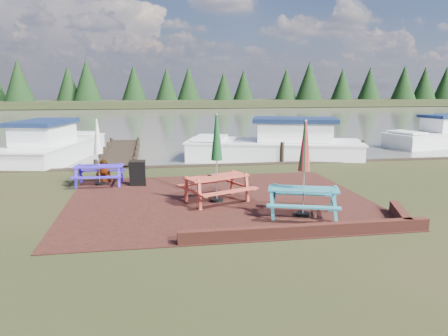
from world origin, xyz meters
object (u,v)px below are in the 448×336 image
picnic_table_blue (99,163)px  boat_far (439,136)px  jetty (121,151)px  boat_near (277,147)px  person (103,160)px  picnic_table_red (217,172)px  chalkboard (137,173)px  boat_jetty (52,148)px  picnic_table_teal (304,184)px

picnic_table_blue → boat_far: picnic_table_blue is taller
jetty → boat_near: (7.71, -2.33, 0.37)m
picnic_table_blue → boat_far: size_ratio=0.32×
picnic_table_blue → person: picnic_table_blue is taller
picnic_table_red → jetty: (-3.40, 10.46, -0.80)m
boat_near → person: size_ratio=5.60×
picnic_table_red → chalkboard: 3.54m
boat_far → person: 20.63m
boat_jetty → chalkboard: bearing=-46.7°
picnic_table_teal → person: picnic_table_teal is taller
jetty → boat_near: 8.06m
chalkboard → person: person is taller
picnic_table_red → boat_near: size_ratio=0.29×
boat_near → chalkboard: bearing=146.5°
picnic_table_teal → picnic_table_red: picnic_table_red is taller
boat_jetty → person: (3.06, -6.25, 0.33)m
boat_near → picnic_table_blue: bearing=139.7°
picnic_table_teal → boat_far: size_ratio=0.36×
boat_far → jetty: bearing=77.5°
picnic_table_teal → boat_far: picnic_table_teal is taller
picnic_table_blue → jetty: bearing=91.3°
jetty → boat_jetty: bearing=-168.0°
picnic_table_red → chalkboard: size_ratio=2.93×
picnic_table_red → boat_far: 19.20m
picnic_table_blue → person: size_ratio=1.43×
jetty → boat_near: bearing=-16.8°
picnic_table_red → boat_far: bearing=13.4°
jetty → boat_far: 18.90m
picnic_table_teal → picnic_table_red: size_ratio=0.97×
picnic_table_red → person: 5.04m
picnic_table_teal → jetty: size_ratio=0.28×
person → boat_jetty: bearing=-65.0°
person → boat_far: bearing=-158.8°
picnic_table_blue → boat_near: size_ratio=0.26×
chalkboard → boat_jetty: bearing=127.8°
chalkboard → boat_near: boat_near is taller
jetty → boat_far: (18.87, 0.90, 0.32)m
chalkboard → boat_far: boat_far is taller
picnic_table_teal → picnic_table_blue: 7.48m
picnic_table_teal → chalkboard: bearing=153.7°
picnic_table_teal → boat_jetty: picnic_table_teal is taller
picnic_table_blue → jetty: (0.30, 7.52, -0.69)m
picnic_table_teal → picnic_table_red: bearing=156.3°
picnic_table_teal → chalkboard: 6.27m
picnic_table_red → jetty: picnic_table_red is taller
person → boat_near: bearing=-150.9°
jetty → boat_far: size_ratio=1.27×
picnic_table_teal → jetty: bearing=132.6°
boat_far → person: boat_far is taller
boat_near → picnic_table_red: bearing=168.9°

